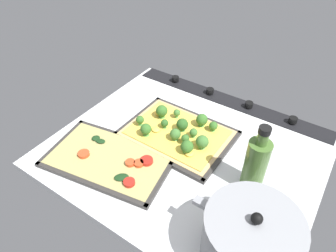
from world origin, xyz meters
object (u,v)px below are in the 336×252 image
Objects in this scene: baking_tray_front at (177,135)px; cooking_pot at (250,239)px; veggie_pizza_back at (110,159)px; oil_bottle at (256,164)px; broccoli_pizza at (178,131)px; baking_tray_back at (109,160)px.

cooking_pot is (-33.84, 24.83, 6.25)cm from baking_tray_front.
baking_tray_front is at bearing -117.09° from veggie_pizza_back.
cooking_pot is 20.32cm from oil_bottle.
veggie_pizza_back is at bearing 61.99° from broccoli_pizza.
broccoli_pizza is 1.16× the size of cooking_pot.
cooking_pot is (-44.19, 4.59, 5.58)cm from veggie_pizza_back.
broccoli_pizza is at bearing -11.79° from oil_bottle.
cooking_pot is at bearing 109.08° from oil_bottle.
broccoli_pizza reaches higher than baking_tray_back.
baking_tray_front is at bearing -16.52° from broccoli_pizza.
baking_tray_back is at bearing 20.94° from oil_bottle.
oil_bottle is (-26.87, 5.61, 6.30)cm from broccoli_pizza.
cooking_pot reaches higher than veggie_pizza_back.
oil_bottle reaches higher than broccoli_pizza.
veggie_pizza_back reaches higher than baking_tray_front.
broccoli_pizza is (-0.36, 0.11, 1.82)cm from baking_tray_front.
baking_tray_back is 45.32cm from cooking_pot.
cooking_pot is (-33.48, 24.73, 4.43)cm from broccoli_pizza.
veggie_pizza_back is 1.35× the size of cooking_pot.
cooking_pot reaches higher than baking_tray_back.
baking_tray_back is at bearing 61.01° from broccoli_pizza.
oil_bottle is at bearing -159.06° from baking_tray_back.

